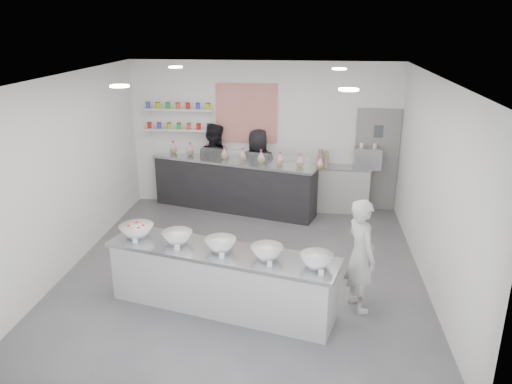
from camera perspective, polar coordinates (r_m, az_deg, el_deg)
floor at (r=8.03m, az=-1.33°, el=-8.81°), size 6.00×6.00×0.00m
ceiling at (r=7.13m, az=-1.52°, el=13.00°), size 6.00×6.00×0.00m
back_wall at (r=10.32m, az=0.89°, el=6.48°), size 5.50×0.00×5.50m
left_wall at (r=8.27m, az=-20.65°, el=2.02°), size 0.00×6.00×6.00m
right_wall at (r=7.58m, az=19.63°, el=0.63°), size 0.00×6.00×6.00m
back_door at (r=10.43m, az=13.56°, el=3.54°), size 0.88×0.04×2.10m
pattern_panel at (r=10.25m, az=-1.08°, el=8.96°), size 1.25×0.03×1.20m
jar_shelf_lower at (r=10.52m, az=-8.76°, el=7.06°), size 1.45×0.22×0.04m
jar_shelf_upper at (r=10.44m, az=-8.88°, el=9.31°), size 1.45×0.22×0.04m
preserve_jars at (r=10.45m, az=-8.87°, el=8.54°), size 1.45×0.10×0.56m
downlight_0 at (r=6.53m, az=-15.33°, el=11.60°), size 0.24×0.24×0.02m
downlight_1 at (r=6.08m, az=10.55°, el=11.44°), size 0.24×0.24×0.02m
downlight_2 at (r=8.98m, az=-9.18°, el=13.91°), size 0.24×0.24×0.02m
downlight_3 at (r=8.67m, az=9.50°, el=13.71°), size 0.24×0.24×0.02m
prep_counter at (r=6.87m, az=-3.96°, el=-9.93°), size 3.24×1.47×0.86m
back_bar at (r=10.27m, az=-2.54°, el=0.80°), size 3.48×1.53×1.07m
sneeze_guard at (r=9.81m, az=-3.33°, el=4.05°), size 3.27×0.93×0.29m
espresso_ledge at (r=10.35m, az=9.31°, el=0.34°), size 1.26×0.40×0.94m
espresso_machine at (r=10.21m, az=12.60°, el=3.79°), size 0.53×0.37×0.40m
cup_stacks at (r=10.16m, az=7.70°, el=3.75°), size 0.24×0.24×0.32m
prep_bowls at (r=6.63m, az=-4.06°, el=-6.03°), size 3.05×1.24×0.17m
label_cards at (r=6.18m, az=-3.73°, el=-8.52°), size 2.66×0.04×0.07m
cookie_bags at (r=10.08m, az=-2.59°, el=4.42°), size 3.66×1.16×0.27m
woman_prep at (r=6.83m, az=11.86°, el=-7.09°), size 0.58×0.68×1.58m
staff_left at (r=10.48m, az=-4.82°, el=3.11°), size 1.02×0.90×1.76m
staff_right at (r=10.36m, az=0.24°, el=2.70°), size 0.85×0.58×1.66m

